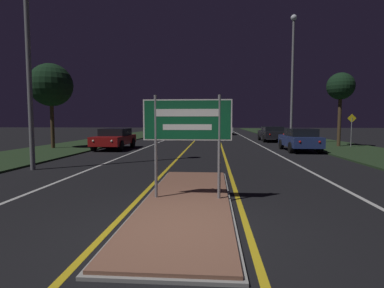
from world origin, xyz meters
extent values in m
plane|color=black|center=(0.00, 0.00, 0.00)|extent=(160.00, 160.00, 0.00)
cube|color=#999993|center=(0.00, 1.95, 0.03)|extent=(2.01, 7.07, 0.05)
cube|color=brown|center=(0.00, 1.95, 0.05)|extent=(1.89, 6.95, 0.10)
cube|color=#23381E|center=(-9.50, 20.00, 0.04)|extent=(5.00, 100.00, 0.08)
cube|color=#23381E|center=(9.50, 20.00, 0.04)|extent=(5.00, 100.00, 0.08)
cube|color=gold|center=(-1.20, 25.00, 0.00)|extent=(0.12, 70.00, 0.01)
cube|color=gold|center=(1.20, 25.00, 0.00)|extent=(0.12, 70.00, 0.01)
cube|color=silver|center=(-4.20, 25.00, 0.00)|extent=(0.12, 70.00, 0.01)
cube|color=silver|center=(4.20, 25.00, 0.00)|extent=(0.12, 70.00, 0.01)
cube|color=silver|center=(-7.20, 25.00, 0.00)|extent=(0.10, 70.00, 0.01)
cube|color=silver|center=(7.20, 25.00, 0.00)|extent=(0.10, 70.00, 0.01)
cylinder|color=gray|center=(-0.73, 1.95, 1.28)|extent=(0.07, 0.07, 2.37)
cylinder|color=gray|center=(0.73, 1.95, 1.28)|extent=(0.07, 0.07, 2.37)
cube|color=#0F512D|center=(0.00, 1.95, 1.90)|extent=(2.03, 0.04, 0.93)
cube|color=white|center=(0.00, 1.92, 1.90)|extent=(2.03, 0.00, 0.93)
cube|color=#0F512D|center=(0.00, 1.92, 1.90)|extent=(1.97, 0.01, 0.88)
cube|color=white|center=(0.00, 1.92, 2.07)|extent=(1.42, 0.01, 0.17)
cube|color=white|center=(0.00, 1.92, 1.74)|extent=(1.12, 0.01, 0.13)
cylinder|color=gray|center=(-6.34, 6.09, 5.24)|extent=(0.18, 0.18, 10.47)
cylinder|color=gray|center=(6.65, 19.05, 4.79)|extent=(0.18, 0.18, 9.58)
sphere|color=white|center=(6.65, 19.05, 9.72)|extent=(0.46, 0.46, 0.46)
cube|color=navy|center=(5.94, 14.17, 0.64)|extent=(1.73, 4.06, 0.62)
cube|color=black|center=(5.94, 13.92, 1.18)|extent=(1.52, 2.11, 0.47)
sphere|color=red|center=(5.41, 12.16, 0.72)|extent=(0.14, 0.14, 0.14)
sphere|color=red|center=(6.48, 12.16, 0.72)|extent=(0.14, 0.14, 0.14)
cylinder|color=black|center=(5.12, 15.43, 0.33)|extent=(0.22, 0.66, 0.66)
cylinder|color=black|center=(6.77, 15.43, 0.33)|extent=(0.22, 0.66, 0.66)
cylinder|color=black|center=(5.12, 12.91, 0.33)|extent=(0.22, 0.66, 0.66)
cylinder|color=black|center=(6.77, 12.91, 0.33)|extent=(0.22, 0.66, 0.66)
cube|color=black|center=(5.94, 23.23, 0.66)|extent=(1.85, 4.65, 0.61)
cube|color=black|center=(5.94, 22.95, 1.17)|extent=(1.63, 2.42, 0.42)
sphere|color=red|center=(5.37, 20.92, 0.73)|extent=(0.14, 0.14, 0.14)
sphere|color=red|center=(6.52, 20.92, 0.73)|extent=(0.14, 0.14, 0.14)
cylinder|color=black|center=(5.06, 24.67, 0.35)|extent=(0.22, 0.70, 0.70)
cylinder|color=black|center=(6.83, 24.67, 0.35)|extent=(0.22, 0.70, 0.70)
cylinder|color=black|center=(5.06, 21.79, 0.35)|extent=(0.22, 0.70, 0.70)
cylinder|color=black|center=(6.83, 21.79, 0.35)|extent=(0.22, 0.70, 0.70)
cube|color=#B7B7BC|center=(2.30, 36.93, 0.68)|extent=(1.72, 4.63, 0.69)
cube|color=black|center=(2.30, 36.65, 1.29)|extent=(1.51, 2.41, 0.54)
sphere|color=red|center=(1.77, 34.63, 0.76)|extent=(0.14, 0.14, 0.14)
sphere|color=red|center=(2.84, 34.63, 0.76)|extent=(0.14, 0.14, 0.14)
cylinder|color=black|center=(1.48, 38.36, 0.33)|extent=(0.22, 0.66, 0.66)
cylinder|color=black|center=(3.12, 38.36, 0.33)|extent=(0.22, 0.66, 0.66)
cylinder|color=black|center=(1.48, 35.49, 0.33)|extent=(0.22, 0.66, 0.66)
cylinder|color=black|center=(3.12, 35.49, 0.33)|extent=(0.22, 0.66, 0.66)
cube|color=silver|center=(2.45, 47.64, 0.63)|extent=(1.79, 4.15, 0.66)
cube|color=black|center=(2.45, 47.39, 1.20)|extent=(1.57, 2.16, 0.49)
sphere|color=red|center=(1.90, 45.58, 0.71)|extent=(0.14, 0.14, 0.14)
sphere|color=red|center=(3.00, 45.58, 0.71)|extent=(0.14, 0.14, 0.14)
cylinder|color=black|center=(1.60, 48.93, 0.30)|extent=(0.22, 0.60, 0.60)
cylinder|color=black|center=(3.30, 48.93, 0.30)|extent=(0.22, 0.60, 0.60)
cylinder|color=black|center=(1.60, 46.35, 0.30)|extent=(0.22, 0.60, 0.60)
cylinder|color=black|center=(3.30, 46.35, 0.30)|extent=(0.22, 0.60, 0.60)
cube|color=maroon|center=(-6.02, 14.66, 0.62)|extent=(1.83, 4.33, 0.56)
cube|color=black|center=(-6.02, 14.92, 1.13)|extent=(1.61, 2.25, 0.47)
sphere|color=white|center=(-6.58, 12.52, 0.69)|extent=(0.14, 0.14, 0.14)
sphere|color=white|center=(-5.45, 12.52, 0.69)|extent=(0.14, 0.14, 0.14)
cylinder|color=black|center=(-6.89, 13.32, 0.34)|extent=(0.22, 0.67, 0.67)
cylinder|color=black|center=(-5.14, 13.32, 0.34)|extent=(0.22, 0.67, 0.67)
cylinder|color=black|center=(-6.89, 16.00, 0.34)|extent=(0.22, 0.67, 0.67)
cylinder|color=black|center=(-5.14, 16.00, 0.34)|extent=(0.22, 0.67, 0.67)
cube|color=black|center=(-2.36, 25.78, 0.65)|extent=(1.74, 4.73, 0.60)
cube|color=black|center=(-2.36, 26.07, 1.17)|extent=(1.53, 2.46, 0.44)
sphere|color=white|center=(-2.90, 23.44, 0.72)|extent=(0.14, 0.14, 0.14)
sphere|color=white|center=(-1.82, 23.44, 0.72)|extent=(0.14, 0.14, 0.14)
cylinder|color=black|center=(-3.19, 24.32, 0.34)|extent=(0.22, 0.69, 0.69)
cylinder|color=black|center=(-1.53, 24.32, 0.34)|extent=(0.22, 0.69, 0.69)
cylinder|color=black|center=(-3.19, 27.25, 0.34)|extent=(0.22, 0.69, 0.69)
cylinder|color=black|center=(-1.53, 27.25, 0.34)|extent=(0.22, 0.69, 0.69)
cylinder|color=gray|center=(10.19, 16.73, 1.10)|extent=(0.06, 0.06, 2.04)
cube|color=yellow|center=(10.19, 16.73, 2.06)|extent=(0.60, 0.02, 0.60)
cylinder|color=#4C3823|center=(-10.13, 14.38, 1.85)|extent=(0.24, 0.24, 3.54)
sphere|color=black|center=(-10.13, 14.38, 4.25)|extent=(2.80, 2.80, 2.80)
cylinder|color=#4C3823|center=(9.56, 17.24, 2.00)|extent=(0.24, 0.24, 3.84)
sphere|color=black|center=(9.56, 17.24, 4.34)|extent=(1.90, 1.90, 1.90)
camera|label=1|loc=(0.60, -4.86, 1.88)|focal=28.00mm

